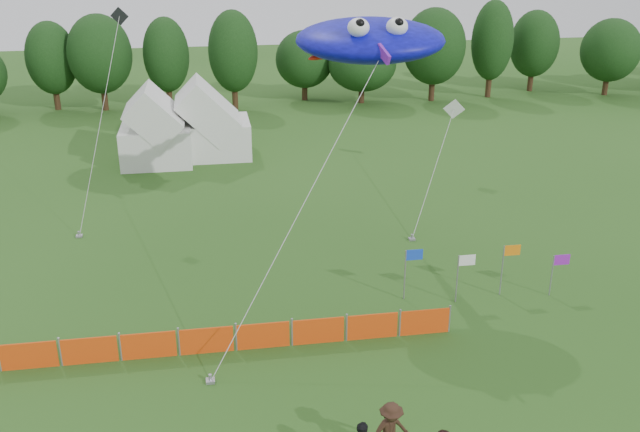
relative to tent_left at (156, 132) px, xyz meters
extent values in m
cylinder|color=#382314|center=(-9.01, 16.36, -0.81)|extent=(0.50, 0.50, 2.38)
ellipsoid|color=black|center=(-9.01, 16.36, 2.30)|extent=(4.09, 4.09, 5.35)
cylinder|color=#382314|center=(-5.03, 15.54, -0.71)|extent=(0.50, 0.50, 2.57)
ellipsoid|color=black|center=(-5.03, 15.54, 2.65)|extent=(5.20, 5.20, 5.79)
cylinder|color=#382314|center=(0.28, 15.47, -0.76)|extent=(0.50, 0.50, 2.46)
ellipsoid|color=black|center=(0.28, 15.47, 2.45)|extent=(3.78, 3.78, 5.55)
cylinder|color=#382314|center=(5.73, 14.07, -0.67)|extent=(0.50, 0.50, 2.66)
ellipsoid|color=black|center=(5.73, 14.07, 2.81)|extent=(4.05, 4.05, 5.99)
cylinder|color=#382314|center=(12.00, 16.68, -1.01)|extent=(0.50, 0.50, 1.98)
ellipsoid|color=black|center=(12.00, 16.68, 1.58)|extent=(5.06, 5.06, 4.46)
cylinder|color=#382314|center=(16.71, 14.72, -1.07)|extent=(0.50, 0.50, 1.86)
ellipsoid|color=black|center=(16.71, 14.72, 1.36)|extent=(5.86, 5.86, 4.18)
cylinder|color=#382314|center=(23.00, 14.53, -0.69)|extent=(0.50, 0.50, 2.62)
ellipsoid|color=black|center=(23.00, 14.53, 2.73)|extent=(5.41, 5.41, 5.89)
cylinder|color=#382314|center=(28.50, 15.14, -0.61)|extent=(0.50, 0.50, 2.78)
ellipsoid|color=black|center=(28.50, 15.14, 3.03)|extent=(3.67, 3.67, 6.26)
cylinder|color=#382314|center=(33.39, 17.03, -0.79)|extent=(0.50, 0.50, 2.42)
ellipsoid|color=black|center=(33.39, 17.03, 2.37)|extent=(4.46, 4.46, 5.44)
cylinder|color=#382314|center=(39.41, 14.28, -0.88)|extent=(0.50, 0.50, 2.24)
ellipsoid|color=black|center=(39.41, 14.28, 2.04)|extent=(5.26, 5.26, 5.03)
cube|color=silver|center=(0.00, 0.00, -0.79)|extent=(4.40, 4.40, 2.42)
cube|color=silver|center=(3.34, 1.05, -0.82)|extent=(5.35, 4.28, 2.35)
cube|color=#D73F0B|center=(-3.26, -23.30, -1.50)|extent=(1.90, 0.06, 1.00)
cube|color=#D73F0B|center=(-1.26, -23.30, -1.50)|extent=(1.90, 0.06, 1.00)
cube|color=#D73F0B|center=(0.74, -23.30, -1.50)|extent=(1.90, 0.06, 1.00)
cube|color=#D73F0B|center=(2.74, -23.30, -1.50)|extent=(1.90, 0.06, 1.00)
cube|color=#D73F0B|center=(4.74, -23.30, -1.50)|extent=(1.90, 0.06, 1.00)
cube|color=#D73F0B|center=(6.74, -23.30, -1.50)|extent=(1.90, 0.06, 1.00)
cube|color=#D73F0B|center=(8.74, -23.30, -1.50)|extent=(1.90, 0.06, 1.00)
cube|color=#D73F0B|center=(10.74, -23.30, -1.50)|extent=(1.90, 0.06, 1.00)
cylinder|color=gray|center=(10.72, -20.57, -0.91)|extent=(0.06, 0.06, 2.18)
cube|color=blue|center=(11.07, -20.57, -0.04)|extent=(0.70, 0.02, 0.45)
cylinder|color=gray|center=(12.72, -21.14, -0.97)|extent=(0.06, 0.06, 2.05)
cube|color=white|center=(13.07, -21.14, -0.17)|extent=(0.70, 0.02, 0.45)
cylinder|color=gray|center=(14.72, -20.86, -0.89)|extent=(0.06, 0.06, 2.21)
cube|color=orange|center=(15.07, -20.86, -0.01)|extent=(0.70, 0.02, 0.45)
cylinder|color=gray|center=(16.72, -21.23, -1.09)|extent=(0.06, 0.06, 1.81)
cube|color=purple|center=(17.07, -21.23, -0.41)|extent=(0.70, 0.02, 0.45)
imported|color=#311D13|center=(7.77, -29.68, -1.07)|extent=(1.36, 1.04, 1.86)
ellipsoid|color=#0F0FD6|center=(9.75, -17.47, 7.97)|extent=(7.11, 6.26, 2.07)
sphere|color=white|center=(9.01, -18.76, 8.61)|extent=(0.83, 0.83, 0.83)
sphere|color=white|center=(10.49, -18.76, 8.61)|extent=(0.83, 0.83, 0.83)
ellipsoid|color=#B41909|center=(8.17, -17.28, 7.42)|extent=(1.74, 0.76, 0.27)
ellipsoid|color=#B41909|center=(11.33, -17.28, 7.42)|extent=(1.74, 0.76, 0.27)
cube|color=purple|center=(9.75, -19.75, 7.77)|extent=(0.37, 0.96, 0.70)
cylinder|color=#A5A5A5|center=(6.28, -22.28, 2.84)|extent=(6.97, 5.73, 9.69)
cube|color=gray|center=(2.82, -25.12, -1.95)|extent=(0.30, 0.30, 0.10)
cube|color=silver|center=(17.84, -5.48, 2.10)|extent=(1.25, 0.35, 1.25)
cylinder|color=#A5A5A5|center=(15.28, -10.16, 0.05)|extent=(5.15, 9.39, 4.12)
cube|color=gray|center=(12.72, -14.85, -1.95)|extent=(0.30, 0.30, 0.10)
cube|color=black|center=(-0.75, -7.60, 8.01)|extent=(0.93, 0.27, 0.93)
cylinder|color=#A5A5A5|center=(-2.01, -9.72, 3.01)|extent=(2.57, 4.29, 10.02)
cube|color=gray|center=(-3.28, -11.85, -1.95)|extent=(0.30, 0.30, 0.10)
camera|label=1|loc=(3.18, -45.37, 11.94)|focal=40.00mm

